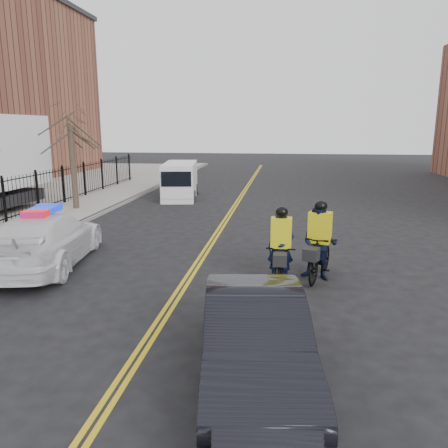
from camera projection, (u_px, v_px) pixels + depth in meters
name	position (u px, v px, depth m)	size (l,w,h in m)	color
ground	(179.00, 293.00, 10.86)	(120.00, 120.00, 0.00)	black
center_line_left	(221.00, 224.00, 18.61)	(0.10, 60.00, 0.01)	gold
center_line_right	(225.00, 224.00, 18.58)	(0.10, 60.00, 0.01)	gold
sidewalk	(58.00, 218.00, 19.58)	(3.00, 60.00, 0.15)	gray
curb	(90.00, 219.00, 19.38)	(0.20, 60.00, 0.15)	gray
iron_fence	(25.00, 196.00, 19.58)	(0.12, 28.00, 2.00)	black
street_tree	(71.00, 138.00, 20.78)	(3.20, 3.20, 4.80)	#382B21
police_cruiser	(45.00, 239.00, 12.87)	(3.09, 5.78, 1.75)	white
dark_sedan	(255.00, 339.00, 6.91)	(1.59, 4.55, 1.50)	black
cargo_van	(180.00, 181.00, 25.32)	(2.46, 5.05, 2.03)	white
cyclist_near	(281.00, 256.00, 11.49)	(0.76, 2.10, 2.05)	black
cyclist_far	(319.00, 248.00, 11.72)	(1.25, 2.23, 2.17)	black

